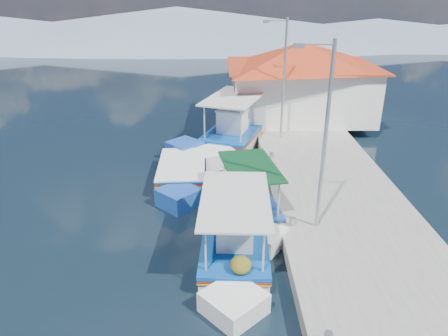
{
  "coord_description": "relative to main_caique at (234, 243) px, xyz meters",
  "views": [
    {
      "loc": [
        1.43,
        -9.98,
        7.79
      ],
      "look_at": [
        1.55,
        5.0,
        1.3
      ],
      "focal_mm": 33.53,
      "sensor_mm": 36.0,
      "label": 1
    }
  ],
  "objects": [
    {
      "name": "caique_green_canopy",
      "position": [
        0.63,
        2.63,
        -0.11
      ],
      "size": [
        2.41,
        5.82,
        2.21
      ],
      "rotation": [
        0.0,
        0.0,
        -0.17
      ],
      "color": "white",
      "rests_on": "ground"
    },
    {
      "name": "bollards",
      "position": [
        1.95,
        4.18,
        0.21
      ],
      "size": [
        0.2,
        17.2,
        0.3
      ],
      "color": "#A5A8AD",
      "rests_on": "quay"
    },
    {
      "name": "lamp_post_near",
      "position": [
        2.66,
        0.93,
        3.41
      ],
      "size": [
        1.21,
        0.14,
        6.0
      ],
      "color": "#A5A8AD",
      "rests_on": "quay"
    },
    {
      "name": "mountain_ridge",
      "position": [
        4.7,
        54.93,
        1.6
      ],
      "size": [
        171.4,
        96.0,
        5.5
      ],
      "color": "gray",
      "rests_on": "ground"
    },
    {
      "name": "main_caique",
      "position": [
        0.0,
        0.0,
        0.0
      ],
      "size": [
        2.19,
        6.95,
        2.29
      ],
      "rotation": [
        0.0,
        0.0,
        0.04
      ],
      "color": "white",
      "rests_on": "ground"
    },
    {
      "name": "caique_blue_hull",
      "position": [
        -2.12,
        5.71,
        -0.12
      ],
      "size": [
        2.1,
        6.67,
        1.19
      ],
      "rotation": [
        0.0,
        0.0,
        -0.03
      ],
      "color": "#1B48A3",
      "rests_on": "ground"
    },
    {
      "name": "harbor_building",
      "position": [
        4.35,
        13.93,
        2.33
      ],
      "size": [
        10.49,
        10.49,
        4.4
      ],
      "color": "white",
      "rests_on": "quay"
    },
    {
      "name": "quay",
      "position": [
        4.05,
        4.93,
        -0.19
      ],
      "size": [
        5.0,
        44.0,
        0.5
      ],
      "primitive_type": "cube",
      "color": "#9B9991",
      "rests_on": "ground"
    },
    {
      "name": "caique_far",
      "position": [
        0.29,
        10.25,
        0.1
      ],
      "size": [
        4.25,
        7.8,
        2.91
      ],
      "rotation": [
        0.0,
        0.0,
        0.35
      ],
      "color": "white",
      "rests_on": "ground"
    },
    {
      "name": "lamp_post_far",
      "position": [
        2.66,
        9.93,
        3.41
      ],
      "size": [
        1.21,
        0.14,
        6.0
      ],
      "color": "#A5A8AD",
      "rests_on": "quay"
    },
    {
      "name": "ground",
      "position": [
        -1.85,
        -1.07,
        -0.44
      ],
      "size": [
        160.0,
        160.0,
        0.0
      ],
      "primitive_type": "plane",
      "color": "black",
      "rests_on": "ground"
    }
  ]
}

